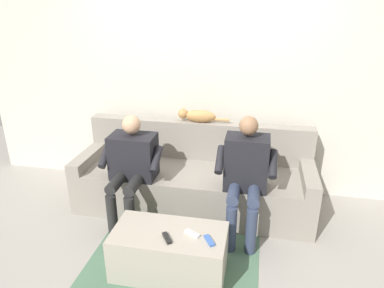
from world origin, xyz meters
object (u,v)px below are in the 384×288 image
Objects in this scene: person_left_seated at (246,170)px; person_right_seated at (131,163)px; coffee_table at (170,252)px; remote_black at (167,238)px; remote_white at (192,234)px; remote_blue at (209,240)px; cat_on_backrest at (197,116)px; couch at (194,180)px.

person_right_seated is (1.12, -0.01, -0.03)m from person_left_seated.
person_left_seated reaches higher than coffee_table.
coffee_table is 0.79× the size of person_left_seated.
person_right_seated reaches higher than remote_black.
person_right_seated reaches higher than remote_white.
remote_white is (0.37, 0.69, -0.26)m from person_left_seated.
remote_blue is at bearing 63.29° from remote_black.
person_right_seated reaches higher than coffee_table.
cat_on_backrest is at bearing -17.05° from remote_blue.
remote_black is (-0.01, 0.09, 0.21)m from coffee_table.
couch reaches higher than coffee_table.
cat_on_backrest is at bearing -48.96° from person_left_seated.
remote_white is 0.15m from remote_blue.
coffee_table is at bearing 90.90° from cat_on_backrest.
person_left_seated is 8.84× the size of remote_white.
remote_white reaches higher than remote_black.
remote_blue is (-0.90, 0.75, -0.23)m from person_right_seated.
remote_blue is (-0.34, 1.14, 0.10)m from couch.
person_right_seated is 1.93× the size of cat_on_backrest.
remote_black is 1.02× the size of remote_blue.
cat_on_backrest is 1.48m from remote_white.
remote_white is (-0.19, -0.00, 0.21)m from coffee_table.
coffee_table is 0.28m from remote_white.
remote_black is at bearing 55.33° from remote_white.
remote_black is at bearing 91.13° from cat_on_backrest.
person_right_seated is at bearing 34.21° from couch.
person_left_seated is (-0.56, 0.39, 0.37)m from couch.
coffee_table is 6.99× the size of remote_white.
remote_blue is at bearing 106.49° from couch.
couch is 1.18m from remote_black.
person_right_seated is 1.05m from remote_white.
cat_on_backrest is 4.32× the size of remote_white.
person_left_seated is 0.94m from cat_on_backrest.
remote_black is at bearing 64.99° from remote_blue.
remote_blue is at bearing 104.19° from cat_on_backrest.
coffee_table is at bearing 90.00° from couch.
person_left_seated is 1.12m from person_right_seated.
person_left_seated is 0.83m from remote_white.
cat_on_backrest reaches higher than couch.
cat_on_backrest is 1.56m from remote_blue.
remote_black is (0.55, 0.78, -0.26)m from person_left_seated.
remote_blue is (-0.36, 1.42, -0.55)m from cat_on_backrest.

